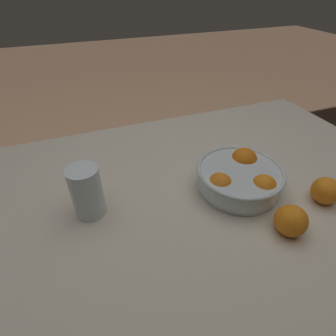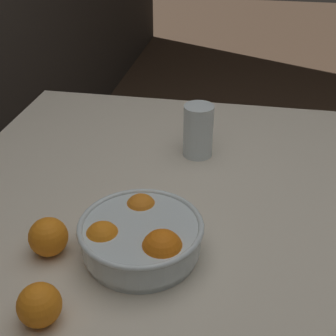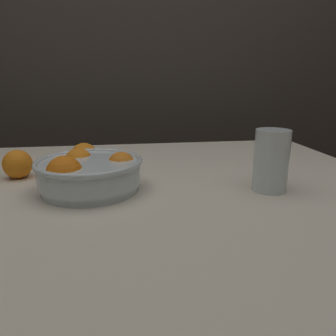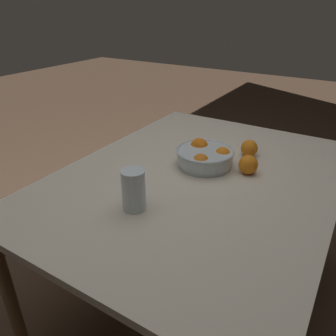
{
  "view_description": "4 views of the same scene",
  "coord_description": "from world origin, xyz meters",
  "views": [
    {
      "loc": [
        0.32,
        0.48,
        1.27
      ],
      "look_at": [
        0.11,
        -0.09,
        0.81
      ],
      "focal_mm": 28.0,
      "sensor_mm": 36.0,
      "label": 1
    },
    {
      "loc": [
        -0.81,
        -0.2,
        1.39
      ],
      "look_at": [
        0.15,
        -0.03,
        0.79
      ],
      "focal_mm": 50.0,
      "sensor_mm": 36.0,
      "label": 2
    },
    {
      "loc": [
        -0.01,
        -0.8,
        1.0
      ],
      "look_at": [
        0.09,
        -0.07,
        0.79
      ],
      "focal_mm": 35.0,
      "sensor_mm": 36.0,
      "label": 3
    },
    {
      "loc": [
        1.11,
        0.53,
        1.38
      ],
      "look_at": [
        0.14,
        -0.07,
        0.8
      ],
      "focal_mm": 35.0,
      "sensor_mm": 36.0,
      "label": 4
    }
  ],
  "objects": [
    {
      "name": "dining_table",
      "position": [
        0.0,
        0.0,
        0.66
      ],
      "size": [
        1.43,
        1.08,
        0.73
      ],
      "color": "beige",
      "rests_on": "ground_plane"
    },
    {
      "name": "orange_loose_front",
      "position": [
        -0.29,
        0.12,
        0.77
      ],
      "size": [
        0.08,
        0.08,
        0.08
      ],
      "primitive_type": "sphere",
      "color": "orange",
      "rests_on": "dining_table"
    },
    {
      "name": "fruit_bowl",
      "position": [
        -0.09,
        -0.02,
        0.77
      ],
      "size": [
        0.26,
        0.26,
        0.1
      ],
      "color": "silver",
      "rests_on": "dining_table"
    },
    {
      "name": "orange_loose_near_bowl",
      "position": [
        -0.12,
        0.17,
        0.77
      ],
      "size": [
        0.08,
        0.08,
        0.08
      ],
      "primitive_type": "sphere",
      "color": "orange",
      "rests_on": "dining_table"
    },
    {
      "name": "juice_glass",
      "position": [
        0.34,
        -0.08,
        0.8
      ],
      "size": [
        0.08,
        0.08,
        0.15
      ],
      "color": "#F4A314",
      "rests_on": "dining_table"
    }
  ]
}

